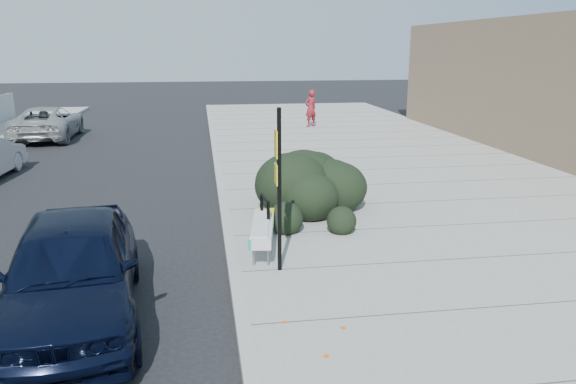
% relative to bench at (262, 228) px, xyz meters
% --- Properties ---
extents(ground, '(120.00, 120.00, 0.00)m').
position_rel_bench_xyz_m(ground, '(-0.61, -1.00, -0.62)').
color(ground, black).
rests_on(ground, ground).
extents(sidewalk_near, '(11.20, 50.00, 0.15)m').
position_rel_bench_xyz_m(sidewalk_near, '(4.99, 4.00, -0.55)').
color(sidewalk_near, gray).
rests_on(sidewalk_near, ground).
extents(curb_near, '(0.22, 50.00, 0.17)m').
position_rel_bench_xyz_m(curb_near, '(-0.61, 4.00, -0.54)').
color(curb_near, '#9E9E99').
rests_on(curb_near, ground).
extents(bench, '(0.72, 2.01, 0.60)m').
position_rel_bench_xyz_m(bench, '(0.00, 0.00, 0.00)').
color(bench, gray).
rests_on(bench, sidewalk_near).
extents(bike_rack, '(0.13, 0.68, 0.99)m').
position_rel_bench_xyz_m(bike_rack, '(0.10, 0.42, 0.12)').
color(bike_rack, black).
rests_on(bike_rack, sidewalk_near).
extents(sign_post, '(0.10, 0.34, 2.92)m').
position_rel_bench_xyz_m(sign_post, '(0.18, -1.00, 1.17)').
color(sign_post, black).
rests_on(sign_post, sidewalk_near).
extents(hedge, '(3.67, 4.81, 1.62)m').
position_rel_bench_xyz_m(hedge, '(1.59, 2.91, 0.33)').
color(hedge, black).
rests_on(hedge, sidewalk_near).
extents(sedan_navy, '(2.45, 4.97, 1.63)m').
position_rel_bench_xyz_m(sedan_navy, '(-3.11, -2.12, 0.19)').
color(sedan_navy, black).
rests_on(sedan_navy, ground).
extents(suv_silver, '(2.54, 5.34, 1.47)m').
position_rel_bench_xyz_m(suv_silver, '(-7.96, 16.22, 0.11)').
color(suv_silver, '#9B9FA1').
rests_on(suv_silver, ground).
extents(pedestrian, '(0.80, 0.71, 1.84)m').
position_rel_bench_xyz_m(pedestrian, '(4.34, 17.32, 0.44)').
color(pedestrian, maroon).
rests_on(pedestrian, sidewalk_near).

